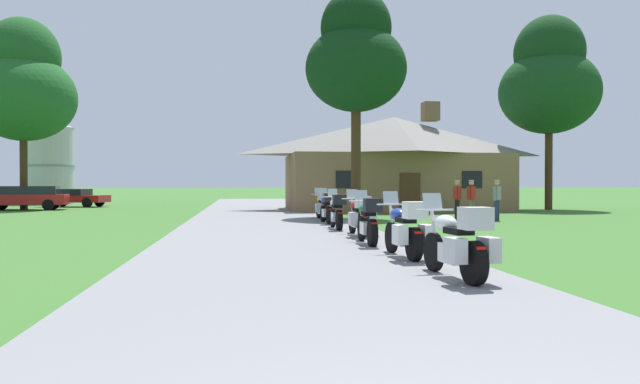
{
  "coord_description": "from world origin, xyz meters",
  "views": [
    {
      "loc": [
        -1.08,
        -1.89,
        1.5
      ],
      "look_at": [
        1.17,
        15.28,
        1.28
      ],
      "focal_mm": 33.58,
      "sensor_mm": 36.0,
      "label": 1
    }
  ],
  "objects_px": {
    "parked_red_suv_far_left": "(26,197)",
    "tree_by_lodge_front": "(356,57)",
    "motorcycle_blue_sixth_in_row": "(327,208)",
    "bystander_red_shirt_near_lodge": "(471,198)",
    "motorcycle_green_third_in_row": "(368,221)",
    "motorcycle_white_nearest_to_camera": "(459,244)",
    "motorcycle_red_fourth_in_row": "(359,216)",
    "motorcycle_yellow_farthest_in_row": "(323,206)",
    "metal_silo_distant": "(50,160)",
    "parked_red_sedan_far_left": "(74,197)",
    "tree_left_far": "(23,85)",
    "motorcycle_blue_second_in_row": "(406,230)",
    "bystander_red_shirt_by_tree": "(457,197)",
    "tree_right_of_lodge": "(549,81)",
    "motorcycle_white_fifth_in_row": "(337,212)",
    "bystander_gray_shirt_beside_signpost": "(497,198)"
  },
  "relations": [
    {
      "from": "motorcycle_red_fourth_in_row",
      "to": "parked_red_sedan_far_left",
      "type": "height_order",
      "value": "motorcycle_red_fourth_in_row"
    },
    {
      "from": "motorcycle_white_nearest_to_camera",
      "to": "bystander_red_shirt_by_tree",
      "type": "height_order",
      "value": "bystander_red_shirt_by_tree"
    },
    {
      "from": "motorcycle_blue_sixth_in_row",
      "to": "tree_left_far",
      "type": "relative_size",
      "value": 0.18
    },
    {
      "from": "bystander_red_shirt_by_tree",
      "to": "motorcycle_blue_sixth_in_row",
      "type": "bearing_deg",
      "value": 111.14
    },
    {
      "from": "motorcycle_green_third_in_row",
      "to": "bystander_gray_shirt_beside_signpost",
      "type": "relative_size",
      "value": 1.24
    },
    {
      "from": "motorcycle_white_fifth_in_row",
      "to": "tree_right_of_lodge",
      "type": "height_order",
      "value": "tree_right_of_lodge"
    },
    {
      "from": "motorcycle_white_nearest_to_camera",
      "to": "motorcycle_red_fourth_in_row",
      "type": "distance_m",
      "value": 7.8
    },
    {
      "from": "motorcycle_yellow_farthest_in_row",
      "to": "metal_silo_distant",
      "type": "relative_size",
      "value": 0.31
    },
    {
      "from": "tree_right_of_lodge",
      "to": "motorcycle_white_fifth_in_row",
      "type": "bearing_deg",
      "value": -136.19
    },
    {
      "from": "motorcycle_blue_second_in_row",
      "to": "metal_silo_distant",
      "type": "relative_size",
      "value": 0.31
    },
    {
      "from": "bystander_red_shirt_near_lodge",
      "to": "tree_right_of_lodge",
      "type": "distance_m",
      "value": 14.44
    },
    {
      "from": "tree_by_lodge_front",
      "to": "tree_left_far",
      "type": "xyz_separation_m",
      "value": [
        -18.13,
        11.33,
        0.21
      ]
    },
    {
      "from": "motorcycle_white_fifth_in_row",
      "to": "bystander_gray_shirt_beside_signpost",
      "type": "xyz_separation_m",
      "value": [
        7.35,
        4.32,
        0.33
      ]
    },
    {
      "from": "motorcycle_blue_sixth_in_row",
      "to": "parked_red_suv_far_left",
      "type": "bearing_deg",
      "value": 134.69
    },
    {
      "from": "motorcycle_green_third_in_row",
      "to": "motorcycle_yellow_farthest_in_row",
      "type": "xyz_separation_m",
      "value": [
        0.27,
        10.07,
        -0.01
      ]
    },
    {
      "from": "parked_red_suv_far_left",
      "to": "motorcycle_white_fifth_in_row",
      "type": "bearing_deg",
      "value": -145.13
    },
    {
      "from": "motorcycle_green_third_in_row",
      "to": "tree_by_lodge_front",
      "type": "distance_m",
      "value": 14.29
    },
    {
      "from": "motorcycle_yellow_farthest_in_row",
      "to": "metal_silo_distant",
      "type": "xyz_separation_m",
      "value": [
        -17.72,
        23.44,
        2.73
      ]
    },
    {
      "from": "parked_red_sedan_far_left",
      "to": "motorcycle_white_nearest_to_camera",
      "type": "bearing_deg",
      "value": -142.92
    },
    {
      "from": "motorcycle_red_fourth_in_row",
      "to": "motorcycle_blue_sixth_in_row",
      "type": "bearing_deg",
      "value": 90.83
    },
    {
      "from": "parked_red_suv_far_left",
      "to": "bystander_red_shirt_by_tree",
      "type": "bearing_deg",
      "value": -126.33
    },
    {
      "from": "metal_silo_distant",
      "to": "bystander_red_shirt_by_tree",
      "type": "bearing_deg",
      "value": -44.77
    },
    {
      "from": "motorcycle_white_nearest_to_camera",
      "to": "bystander_gray_shirt_beside_signpost",
      "type": "distance_m",
      "value": 16.38
    },
    {
      "from": "metal_silo_distant",
      "to": "parked_red_sedan_far_left",
      "type": "height_order",
      "value": "metal_silo_distant"
    },
    {
      "from": "parked_red_suv_far_left",
      "to": "tree_right_of_lodge",
      "type": "bearing_deg",
      "value": -102.35
    },
    {
      "from": "motorcycle_red_fourth_in_row",
      "to": "parked_red_sedan_far_left",
      "type": "bearing_deg",
      "value": 119.16
    },
    {
      "from": "motorcycle_red_fourth_in_row",
      "to": "bystander_red_shirt_near_lodge",
      "type": "height_order",
      "value": "bystander_red_shirt_near_lodge"
    },
    {
      "from": "motorcycle_blue_second_in_row",
      "to": "tree_right_of_lodge",
      "type": "relative_size",
      "value": 0.18
    },
    {
      "from": "motorcycle_green_third_in_row",
      "to": "metal_silo_distant",
      "type": "height_order",
      "value": "metal_silo_distant"
    },
    {
      "from": "motorcycle_yellow_farthest_in_row",
      "to": "metal_silo_distant",
      "type": "bearing_deg",
      "value": 124.37
    },
    {
      "from": "motorcycle_green_third_in_row",
      "to": "motorcycle_red_fourth_in_row",
      "type": "bearing_deg",
      "value": 85.44
    },
    {
      "from": "motorcycle_blue_second_in_row",
      "to": "motorcycle_yellow_farthest_in_row",
      "type": "height_order",
      "value": "same"
    },
    {
      "from": "parked_red_suv_far_left",
      "to": "motorcycle_yellow_farthest_in_row",
      "type": "bearing_deg",
      "value": -134.89
    },
    {
      "from": "motorcycle_red_fourth_in_row",
      "to": "tree_by_lodge_front",
      "type": "distance_m",
      "value": 12.3
    },
    {
      "from": "motorcycle_green_third_in_row",
      "to": "motorcycle_blue_sixth_in_row",
      "type": "relative_size",
      "value": 1.0
    },
    {
      "from": "bystander_red_shirt_by_tree",
      "to": "tree_left_far",
      "type": "distance_m",
      "value": 26.72
    },
    {
      "from": "motorcycle_white_nearest_to_camera",
      "to": "motorcycle_red_fourth_in_row",
      "type": "height_order",
      "value": "same"
    },
    {
      "from": "motorcycle_yellow_farthest_in_row",
      "to": "tree_left_far",
      "type": "relative_size",
      "value": 0.18
    },
    {
      "from": "metal_silo_distant",
      "to": "bystander_gray_shirt_beside_signpost",
      "type": "bearing_deg",
      "value": -44.37
    },
    {
      "from": "motorcycle_yellow_farthest_in_row",
      "to": "tree_right_of_lodge",
      "type": "height_order",
      "value": "tree_right_of_lodge"
    },
    {
      "from": "motorcycle_blue_second_in_row",
      "to": "tree_by_lodge_front",
      "type": "xyz_separation_m",
      "value": [
        1.95,
        15.27,
        6.64
      ]
    },
    {
      "from": "motorcycle_blue_sixth_in_row",
      "to": "parked_red_suv_far_left",
      "type": "distance_m",
      "value": 21.59
    },
    {
      "from": "motorcycle_green_third_in_row",
      "to": "parked_red_sedan_far_left",
      "type": "distance_m",
      "value": 30.74
    },
    {
      "from": "motorcycle_blue_sixth_in_row",
      "to": "bystander_red_shirt_near_lodge",
      "type": "height_order",
      "value": "bystander_red_shirt_near_lodge"
    },
    {
      "from": "motorcycle_green_third_in_row",
      "to": "motorcycle_white_nearest_to_camera",
      "type": "bearing_deg",
      "value": -86.26
    },
    {
      "from": "tree_right_of_lodge",
      "to": "parked_red_sedan_far_left",
      "type": "bearing_deg",
      "value": 164.79
    },
    {
      "from": "motorcycle_blue_sixth_in_row",
      "to": "tree_right_of_lodge",
      "type": "bearing_deg",
      "value": 36.13
    },
    {
      "from": "motorcycle_blue_sixth_in_row",
      "to": "motorcycle_white_nearest_to_camera",
      "type": "bearing_deg",
      "value": -91.15
    },
    {
      "from": "tree_left_far",
      "to": "motorcycle_blue_second_in_row",
      "type": "bearing_deg",
      "value": -58.69
    },
    {
      "from": "parked_red_suv_far_left",
      "to": "tree_by_lodge_front",
      "type": "bearing_deg",
      "value": -126.31
    }
  ]
}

